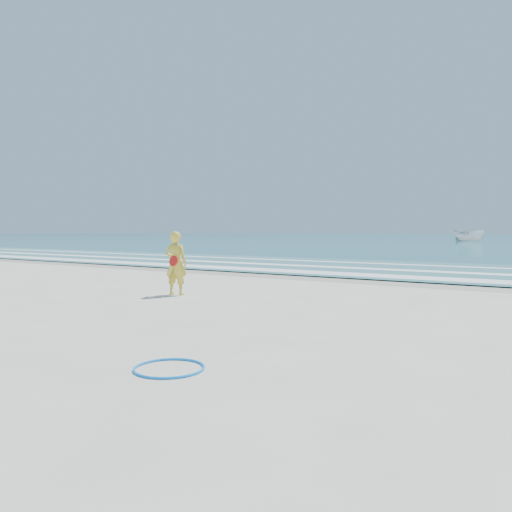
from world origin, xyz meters
The scene contains 9 objects.
ground centered at (0.00, 0.00, 0.00)m, with size 400.00×400.00×0.00m, color silver.
wet_sand centered at (0.00, 9.00, 0.00)m, with size 400.00×2.40×0.00m, color #B2A893.
shallow centered at (0.00, 14.00, 0.04)m, with size 400.00×10.00×0.01m, color #59B7AD.
foam_near centered at (0.00, 10.30, 0.05)m, with size 400.00×1.40×0.01m, color white.
foam_mid centered at (0.00, 13.20, 0.05)m, with size 400.00×0.90×0.01m, color white.
foam_far centered at (0.00, 16.50, 0.05)m, with size 400.00×0.60×0.01m, color white.
hoop centered at (3.39, -2.50, 0.02)m, with size 0.86×0.86×0.03m, color #0E8DFF.
boat centered at (-5.65, 66.92, 0.97)m, with size 1.81×4.82×1.86m, color silver.
woman centered at (-1.26, 2.71, 0.82)m, with size 0.67×0.52×1.65m.
Camera 1 is at (7.53, -6.88, 1.68)m, focal length 35.00 mm.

